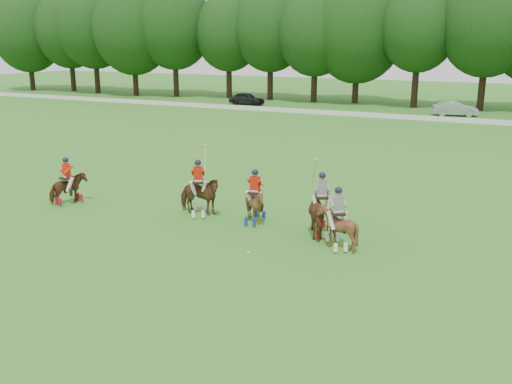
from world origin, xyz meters
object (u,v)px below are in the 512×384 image
at_px(polo_red_a, 68,187).
at_px(polo_ball, 248,252).
at_px(polo_red_c, 255,204).
at_px(car_left, 247,99).
at_px(car_mid, 455,109).
at_px(polo_red_b, 199,195).
at_px(polo_stripe_a, 321,212).
at_px(polo_stripe_b, 337,227).

distance_m(polo_red_a, polo_ball, 10.14).
bearing_deg(polo_red_c, car_left, 117.38).
height_order(car_mid, polo_red_a, polo_red_a).
relative_size(polo_red_b, polo_stripe_a, 0.98).
height_order(polo_red_a, polo_ball, polo_red_a).
bearing_deg(polo_red_c, polo_red_a, -172.50).
bearing_deg(polo_red_c, car_mid, 86.00).
bearing_deg(car_left, polo_stripe_a, -149.06).
xyz_separation_m(car_left, polo_stripe_b, (23.41, -39.17, 0.09)).
bearing_deg(car_mid, car_left, 73.37).
bearing_deg(polo_red_b, polo_red_c, 1.54).
distance_m(polo_red_b, polo_stripe_b, 6.46).
distance_m(car_mid, polo_stripe_b, 39.19).
xyz_separation_m(polo_stripe_a, polo_ball, (-1.54, -2.94, -0.83)).
xyz_separation_m(polo_stripe_b, polo_ball, (-2.51, -1.84, -0.74)).
bearing_deg(polo_stripe_a, polo_red_c, 176.04).
height_order(car_mid, polo_ball, car_mid).
distance_m(car_mid, polo_stripe_a, 38.08).
xyz_separation_m(car_left, polo_stripe_a, (22.43, -38.08, 0.19)).
bearing_deg(polo_stripe_a, polo_stripe_b, -48.27).
xyz_separation_m(car_mid, polo_red_b, (-5.20, -37.95, 0.16)).
relative_size(car_left, polo_red_a, 1.93).
relative_size(car_left, car_mid, 0.97).
bearing_deg(polo_red_c, polo_red_b, -178.46).
height_order(car_left, polo_stripe_a, polo_stripe_a).
bearing_deg(polo_stripe_b, polo_stripe_a, 131.73).
height_order(car_left, polo_red_a, polo_red_a).
bearing_deg(polo_stripe_b, polo_red_c, 161.25).
height_order(polo_red_a, polo_stripe_b, polo_stripe_b).
xyz_separation_m(polo_red_b, polo_ball, (3.83, -3.06, -0.80)).
bearing_deg(car_mid, polo_red_b, 155.56).
bearing_deg(car_mid, polo_red_a, 147.23).
relative_size(polo_red_c, polo_ball, 24.20).
relative_size(polo_stripe_b, polo_ball, 24.47).
distance_m(car_mid, polo_red_c, 37.97).
distance_m(polo_stripe_a, polo_stripe_b, 1.47).
bearing_deg(polo_stripe_b, car_mid, 91.67).
height_order(polo_stripe_a, polo_stripe_b, polo_stripe_a).
relative_size(car_mid, polo_red_a, 1.99).
bearing_deg(car_left, polo_red_a, -163.85).
xyz_separation_m(polo_red_a, polo_stripe_a, (11.46, 0.94, 0.14)).
relative_size(car_mid, polo_ball, 46.14).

